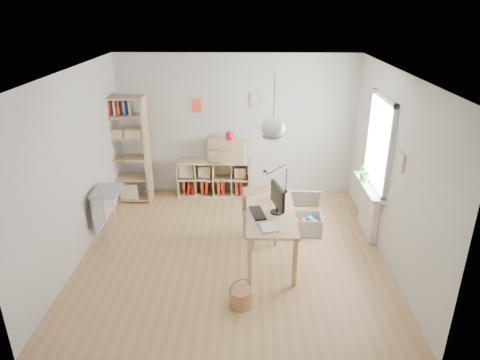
{
  "coord_description": "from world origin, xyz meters",
  "views": [
    {
      "loc": [
        0.22,
        -5.65,
        3.55
      ],
      "look_at": [
        0.1,
        0.3,
        1.05
      ],
      "focal_mm": 32.0,
      "sensor_mm": 36.0,
      "label": 1
    }
  ],
  "objects_px": {
    "desk": "(270,217)",
    "chair": "(258,212)",
    "monitor": "(277,198)",
    "tall_bookshelf": "(126,146)",
    "drawer_chest": "(227,151)",
    "cube_shelf": "(213,180)",
    "storage_chest": "(303,219)"
  },
  "relations": [
    {
      "from": "desk",
      "to": "storage_chest",
      "type": "height_order",
      "value": "desk"
    },
    {
      "from": "monitor",
      "to": "drawer_chest",
      "type": "height_order",
      "value": "monitor"
    },
    {
      "from": "desk",
      "to": "monitor",
      "type": "relative_size",
      "value": 3.14
    },
    {
      "from": "cube_shelf",
      "to": "tall_bookshelf",
      "type": "relative_size",
      "value": 0.7
    },
    {
      "from": "tall_bookshelf",
      "to": "drawer_chest",
      "type": "xyz_separation_m",
      "value": [
        1.85,
        0.24,
        -0.17
      ]
    },
    {
      "from": "cube_shelf",
      "to": "monitor",
      "type": "distance_m",
      "value": 2.61
    },
    {
      "from": "chair",
      "to": "monitor",
      "type": "relative_size",
      "value": 1.86
    },
    {
      "from": "cube_shelf",
      "to": "storage_chest",
      "type": "xyz_separation_m",
      "value": [
        1.62,
        -1.43,
        -0.09
      ]
    },
    {
      "from": "cube_shelf",
      "to": "chair",
      "type": "relative_size",
      "value": 1.57
    },
    {
      "from": "chair",
      "to": "storage_chest",
      "type": "height_order",
      "value": "chair"
    },
    {
      "from": "desk",
      "to": "drawer_chest",
      "type": "height_order",
      "value": "drawer_chest"
    },
    {
      "from": "tall_bookshelf",
      "to": "chair",
      "type": "bearing_deg",
      "value": -31.65
    },
    {
      "from": "tall_bookshelf",
      "to": "monitor",
      "type": "height_order",
      "value": "tall_bookshelf"
    },
    {
      "from": "monitor",
      "to": "desk",
      "type": "bearing_deg",
      "value": 143.95
    },
    {
      "from": "desk",
      "to": "cube_shelf",
      "type": "relative_size",
      "value": 1.07
    },
    {
      "from": "cube_shelf",
      "to": "monitor",
      "type": "xyz_separation_m",
      "value": [
        1.11,
        -2.26,
        0.69
      ]
    },
    {
      "from": "storage_chest",
      "to": "desk",
      "type": "bearing_deg",
      "value": -124.3
    },
    {
      "from": "cube_shelf",
      "to": "drawer_chest",
      "type": "distance_m",
      "value": 0.69
    },
    {
      "from": "cube_shelf",
      "to": "tall_bookshelf",
      "type": "distance_m",
      "value": 1.77
    },
    {
      "from": "chair",
      "to": "tall_bookshelf",
      "type": "bearing_deg",
      "value": 127.25
    },
    {
      "from": "desk",
      "to": "chair",
      "type": "distance_m",
      "value": 0.51
    },
    {
      "from": "storage_chest",
      "to": "drawer_chest",
      "type": "distance_m",
      "value": 2.06
    },
    {
      "from": "desk",
      "to": "monitor",
      "type": "height_order",
      "value": "monitor"
    },
    {
      "from": "chair",
      "to": "monitor",
      "type": "xyz_separation_m",
      "value": [
        0.25,
        -0.49,
        0.48
      ]
    },
    {
      "from": "monitor",
      "to": "tall_bookshelf",
      "type": "bearing_deg",
      "value": 127.53
    },
    {
      "from": "storage_chest",
      "to": "monitor",
      "type": "bearing_deg",
      "value": -118.91
    },
    {
      "from": "tall_bookshelf",
      "to": "desk",
      "type": "bearing_deg",
      "value": -37.01
    },
    {
      "from": "cube_shelf",
      "to": "monitor",
      "type": "bearing_deg",
      "value": -63.85
    },
    {
      "from": "chair",
      "to": "drawer_chest",
      "type": "relative_size",
      "value": 1.26
    },
    {
      "from": "desk",
      "to": "tall_bookshelf",
      "type": "relative_size",
      "value": 0.75
    },
    {
      "from": "drawer_chest",
      "to": "cube_shelf",
      "type": "bearing_deg",
      "value": 179.16
    },
    {
      "from": "tall_bookshelf",
      "to": "storage_chest",
      "type": "distance_m",
      "value": 3.5
    }
  ]
}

